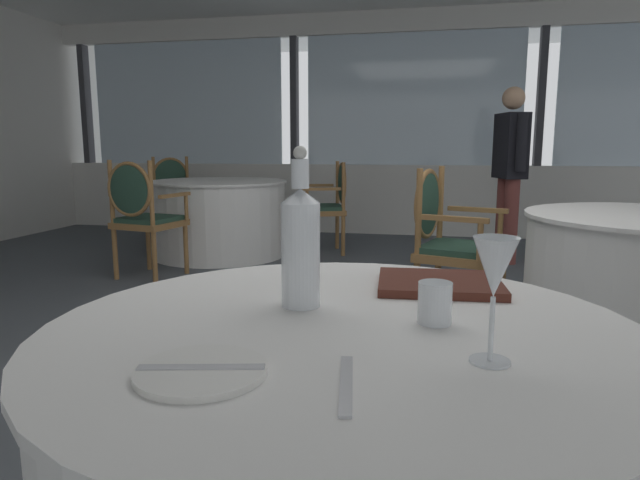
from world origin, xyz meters
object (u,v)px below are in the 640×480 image
water_bottle (301,244)px  dining_chair_1_2 (175,192)px  dining_chair_0_1 (448,234)px  wine_glass (495,271)px  dining_chair_1_0 (142,210)px  menu_book (439,283)px  side_plate (201,371)px  diner_person_0 (510,165)px  water_tumbler (435,303)px  dining_chair_1_1 (329,200)px

water_bottle → dining_chair_1_2: water_bottle is taller
dining_chair_0_1 → wine_glass: bearing=-72.0°
dining_chair_1_0 → dining_chair_0_1: bearing=-95.4°
menu_book → side_plate: bearing=-124.5°
side_plate → dining_chair_1_0: 3.86m
side_plate → dining_chair_1_0: bearing=120.7°
dining_chair_1_2 → diner_person_0: (3.58, -0.52, 0.36)m
dining_chair_0_1 → dining_chair_1_2: (-2.99, 2.56, -0.01)m
menu_book → dining_chair_1_0: 3.58m
dining_chair_1_0 → menu_book: bearing=-127.8°
wine_glass → menu_book: wine_glass is taller
menu_book → dining_chair_0_1: size_ratio=0.30×
dining_chair_1_0 → dining_chair_1_2: size_ratio=1.01×
menu_book → dining_chair_1_2: dining_chair_1_2 is taller
water_bottle → dining_chair_0_1: size_ratio=0.35×
side_plate → wine_glass: bearing=17.4°
water_tumbler → dining_chair_0_1: 2.27m
side_plate → dining_chair_0_1: dining_chair_0_1 is taller
dining_chair_1_0 → dining_chair_1_1: dining_chair_1_0 is taller
wine_glass → menu_book: (-0.07, 0.46, -0.14)m
side_plate → dining_chair_1_1: bearing=98.4°
wine_glass → dining_chair_1_2: 5.84m
wine_glass → water_tumbler: bearing=115.3°
dining_chair_1_2 → water_bottle: bearing=-19.3°
wine_glass → diner_person_0: (0.59, 4.48, 0.02)m
water_tumbler → dining_chair_1_0: (-2.31, 3.00, -0.21)m
side_plate → water_tumbler: bearing=42.8°
diner_person_0 → wine_glass: bearing=66.7°
dining_chair_0_1 → water_bottle: bearing=-81.3°
side_plate → dining_chair_0_1: (0.42, 2.58, -0.18)m
side_plate → dining_chair_1_1: (-0.70, 4.74, -0.21)m
dining_chair_1_2 → diner_person_0: bearing=33.5°
side_plate → diner_person_0: 4.73m
side_plate → dining_chair_0_1: size_ratio=0.21×
menu_book → wine_glass: bearing=-84.7°
side_plate → dining_chair_1_2: dining_chair_1_2 is taller
side_plate → diner_person_0: size_ratio=0.12×
dining_chair_1_0 → diner_person_0: (2.98, 1.30, 0.34)m
side_plate → wine_glass: wine_glass is taller
water_tumbler → dining_chair_1_2: (-2.91, 4.82, -0.23)m
menu_book → water_bottle: bearing=-147.1°
wine_glass → side_plate: bearing=-162.6°
side_plate → dining_chair_0_1: 2.62m
water_bottle → dining_chair_1_0: bearing=124.6°
wine_glass → dining_chair_1_2: bearing=120.9°
dining_chair_0_1 → side_plate: bearing=-81.3°
side_plate → dining_chair_1_1: 4.80m
diner_person_0 → dining_chair_1_0: bearing=7.7°
water_tumbler → diner_person_0: size_ratio=0.05×
side_plate → wine_glass: 0.47m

